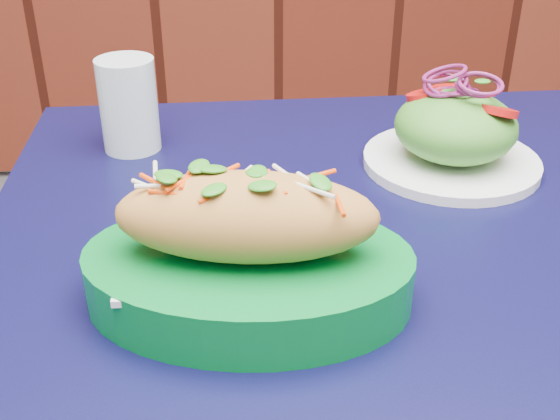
{
  "coord_description": "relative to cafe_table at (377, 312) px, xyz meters",
  "views": [
    {
      "loc": [
        -0.15,
        0.68,
        1.11
      ],
      "look_at": [
        -0.11,
        1.22,
        0.81
      ],
      "focal_mm": 45.0,
      "sensor_mm": 36.0,
      "label": 1
    }
  ],
  "objects": [
    {
      "name": "water_glass",
      "position": [
        -0.27,
        0.24,
        0.14
      ],
      "size": [
        0.07,
        0.07,
        0.11
      ],
      "primitive_type": "cylinder",
      "color": "silver",
      "rests_on": "cafe_table"
    },
    {
      "name": "cafe_table",
      "position": [
        0.0,
        0.0,
        0.0
      ],
      "size": [
        0.82,
        0.82,
        0.75
      ],
      "rotation": [
        0.0,
        0.0,
        0.03
      ],
      "color": "black",
      "rests_on": "ground"
    },
    {
      "name": "banh_mi_basket",
      "position": [
        -0.13,
        -0.09,
        0.14
      ],
      "size": [
        0.3,
        0.21,
        0.13
      ],
      "rotation": [
        0.0,
        0.0,
        -0.11
      ],
      "color": "#047027",
      "rests_on": "cafe_table"
    },
    {
      "name": "salad_plate",
      "position": [
        0.11,
        0.16,
        0.13
      ],
      "size": [
        0.21,
        0.21,
        0.12
      ],
      "rotation": [
        0.0,
        0.0,
        -0.39
      ],
      "color": "white",
      "rests_on": "cafe_table"
    }
  ]
}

